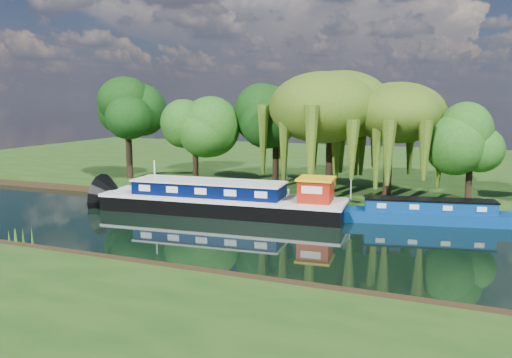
% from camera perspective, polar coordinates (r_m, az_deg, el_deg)
% --- Properties ---
extents(ground, '(120.00, 120.00, 0.00)m').
position_cam_1_polar(ground, '(30.48, 5.99, -6.95)').
color(ground, black).
extents(far_bank, '(120.00, 52.00, 0.45)m').
position_cam_1_polar(far_bank, '(63.26, 14.38, 1.35)').
color(far_bank, '#183E10').
rests_on(far_bank, ground).
extents(dutch_barge, '(18.74, 5.59, 3.90)m').
position_cam_1_polar(dutch_barge, '(37.35, -3.77, -2.41)').
color(dutch_barge, black).
rests_on(dutch_barge, ground).
extents(narrowboat, '(12.44, 4.44, 1.79)m').
position_cam_1_polar(narrowboat, '(36.37, 19.12, -3.74)').
color(narrowboat, navy).
rests_on(narrowboat, ground).
extents(red_dinghy, '(3.33, 2.79, 0.59)m').
position_cam_1_polar(red_dinghy, '(43.48, -14.87, -2.37)').
color(red_dinghy, '#991B0B').
rests_on(red_dinghy, ground).
extents(willow_left, '(8.23, 8.23, 9.86)m').
position_cam_1_polar(willow_left, '(42.85, 8.58, 7.93)').
color(willow_left, black).
rests_on(willow_left, far_bank).
extents(willow_right, '(6.97, 6.97, 8.49)m').
position_cam_1_polar(willow_right, '(42.08, 15.02, 6.38)').
color(willow_right, black).
rests_on(willow_right, far_bank).
extents(tree_far_left, '(4.93, 4.93, 7.95)m').
position_cam_1_polar(tree_far_left, '(47.63, -7.00, 5.99)').
color(tree_far_left, black).
rests_on(tree_far_left, far_bank).
extents(tree_far_back, '(5.45, 5.45, 9.17)m').
position_cam_1_polar(tree_far_back, '(52.27, -14.46, 7.08)').
color(tree_far_back, black).
rests_on(tree_far_back, far_bank).
extents(tree_far_mid, '(5.27, 5.27, 8.62)m').
position_cam_1_polar(tree_far_mid, '(47.07, 2.28, 6.62)').
color(tree_far_mid, black).
rests_on(tree_far_mid, far_bank).
extents(tree_far_right, '(4.07, 4.07, 6.66)m').
position_cam_1_polar(tree_far_right, '(41.25, 23.38, 3.67)').
color(tree_far_right, black).
rests_on(tree_far_right, far_bank).
extents(lamppost, '(0.36, 0.36, 2.56)m').
position_cam_1_polar(lamppost, '(39.87, 10.84, 0.30)').
color(lamppost, silver).
rests_on(lamppost, far_bank).
extents(mooring_posts, '(19.16, 0.16, 1.00)m').
position_cam_1_polar(mooring_posts, '(38.30, 8.71, -2.24)').
color(mooring_posts, silver).
rests_on(mooring_posts, far_bank).
extents(reeds_near, '(33.70, 1.50, 1.10)m').
position_cam_1_polar(reeds_near, '(22.11, 18.19, -12.13)').
color(reeds_near, '#285416').
rests_on(reeds_near, ground).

